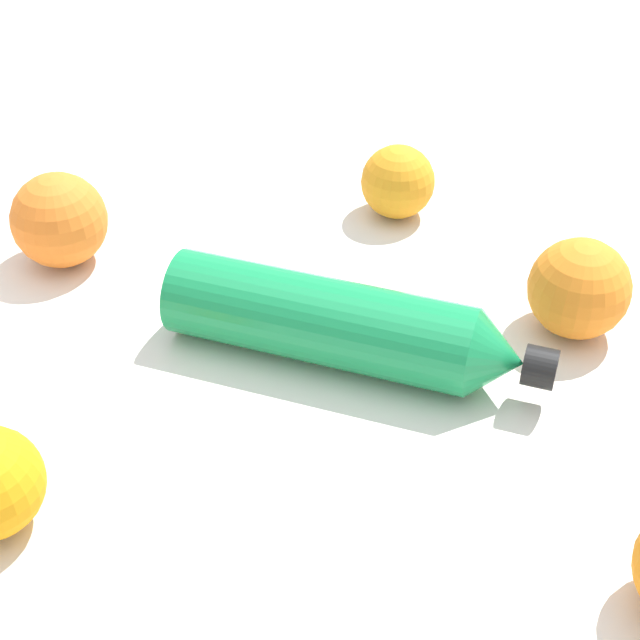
{
  "coord_description": "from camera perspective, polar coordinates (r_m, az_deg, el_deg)",
  "views": [
    {
      "loc": [
        -0.51,
        0.13,
        0.47
      ],
      "look_at": [
        0.02,
        -0.01,
        0.03
      ],
      "focal_mm": 53.88,
      "sensor_mm": 36.0,
      "label": 1
    }
  ],
  "objects": [
    {
      "name": "ground_plane",
      "position": [
        0.71,
        -0.15,
        -3.1
      ],
      "size": [
        2.4,
        2.4,
        0.0
      ],
      "primitive_type": "plane",
      "color": "silver"
    },
    {
      "name": "water_bottle",
      "position": [
        0.7,
        1.57,
        -0.34
      ],
      "size": [
        0.2,
        0.26,
        0.06
      ],
      "rotation": [
        0.0,
        0.0,
        4.13
      ],
      "color": "#198C4C",
      "rests_on": "ground_plane"
    },
    {
      "name": "orange_0",
      "position": [
        0.75,
        15.07,
        1.91
      ],
      "size": [
        0.08,
        0.08,
        0.08
      ],
      "primitive_type": "sphere",
      "color": "orange",
      "rests_on": "ground_plane"
    },
    {
      "name": "orange_1",
      "position": [
        0.83,
        -15.23,
        5.75
      ],
      "size": [
        0.08,
        0.08,
        0.08
      ],
      "primitive_type": "sphere",
      "color": "orange",
      "rests_on": "ground_plane"
    },
    {
      "name": "orange_2",
      "position": [
        0.87,
        4.65,
        8.19
      ],
      "size": [
        0.07,
        0.07,
        0.07
      ],
      "primitive_type": "sphere",
      "color": "orange",
      "rests_on": "ground_plane"
    }
  ]
}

